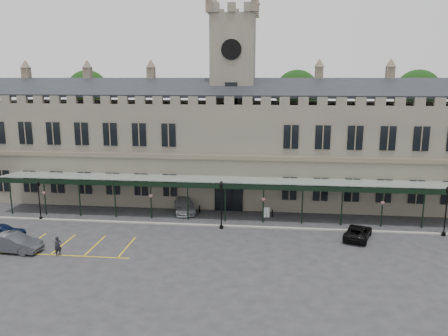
# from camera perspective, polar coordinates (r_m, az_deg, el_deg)

# --- Properties ---
(ground) EXTENTS (140.00, 140.00, 0.00)m
(ground) POSITION_cam_1_polar(r_m,az_deg,el_deg) (39.91, -0.96, -10.23)
(ground) COLOR #2A2A2D
(station_building) EXTENTS (60.00, 10.36, 17.30)m
(station_building) POSITION_cam_1_polar(r_m,az_deg,el_deg) (53.50, 1.17, 2.64)
(station_building) COLOR #645F53
(station_building) RESTS_ON ground
(clock_tower) EXTENTS (5.60, 5.60, 24.80)m
(clock_tower) POSITION_cam_1_polar(r_m,az_deg,el_deg) (52.95, 1.21, 9.77)
(clock_tower) COLOR #645F53
(clock_tower) RESTS_ON ground
(canopy) EXTENTS (50.00, 4.10, 4.30)m
(canopy) POSITION_cam_1_polar(r_m,az_deg,el_deg) (46.16, 0.20, -4.01)
(canopy) COLOR #8C9E93
(canopy) RESTS_ON ground
(kerb) EXTENTS (60.00, 0.40, 0.12)m
(kerb) POSITION_cam_1_polar(r_m,az_deg,el_deg) (45.00, -0.07, -7.56)
(kerb) COLOR gray
(kerb) RESTS_ON ground
(parking_markings) EXTENTS (16.00, 6.00, 0.01)m
(parking_markings) POSITION_cam_1_polar(r_m,az_deg,el_deg) (42.58, -20.55, -9.57)
(parking_markings) COLOR gold
(parking_markings) RESTS_ON ground
(tree_behind_left) EXTENTS (6.00, 6.00, 16.00)m
(tree_behind_left) POSITION_cam_1_polar(r_m,az_deg,el_deg) (67.28, -17.34, 9.42)
(tree_behind_left) COLOR #332314
(tree_behind_left) RESTS_ON ground
(tree_behind_mid) EXTENTS (6.00, 6.00, 16.00)m
(tree_behind_mid) POSITION_cam_1_polar(r_m,az_deg,el_deg) (61.83, 9.48, 9.62)
(tree_behind_mid) COLOR #332314
(tree_behind_mid) RESTS_ON ground
(tree_behind_right) EXTENTS (6.00, 6.00, 16.00)m
(tree_behind_right) POSITION_cam_1_polar(r_m,az_deg,el_deg) (64.69, 23.95, 8.87)
(tree_behind_right) COLOR #332314
(tree_behind_right) RESTS_ON ground
(lamp_post_left) EXTENTS (0.41, 0.41, 4.37)m
(lamp_post_left) POSITION_cam_1_polar(r_m,az_deg,el_deg) (50.28, -23.01, -3.42)
(lamp_post_left) COLOR black
(lamp_post_left) RESTS_ON ground
(lamp_post_mid) EXTENTS (0.47, 0.47, 4.97)m
(lamp_post_mid) POSITION_cam_1_polar(r_m,az_deg,el_deg) (43.50, -0.35, -4.25)
(lamp_post_mid) COLOR black
(lamp_post_mid) RESTS_ON ground
(lamp_post_right) EXTENTS (0.47, 0.47, 5.02)m
(lamp_post_right) POSITION_cam_1_polar(r_m,az_deg,el_deg) (46.59, 27.07, -4.45)
(lamp_post_right) COLOR black
(lamp_post_right) RESTS_ON ground
(traffic_cone) EXTENTS (0.49, 0.49, 0.78)m
(traffic_cone) POSITION_cam_1_polar(r_m,az_deg,el_deg) (42.34, 17.66, -8.93)
(traffic_cone) COLOR #DE5307
(traffic_cone) RESTS_ON ground
(sign_board) EXTENTS (0.66, 0.14, 1.13)m
(sign_board) POSITION_cam_1_polar(r_m,az_deg,el_deg) (47.84, 5.56, -5.81)
(sign_board) COLOR black
(sign_board) RESTS_ON ground
(bollard_left) EXTENTS (0.15, 0.15, 0.84)m
(bollard_left) POSITION_cam_1_polar(r_m,az_deg,el_deg) (49.31, -3.22, -5.39)
(bollard_left) COLOR black
(bollard_left) RESTS_ON ground
(bollard_right) EXTENTS (0.15, 0.15, 0.82)m
(bollard_right) POSITION_cam_1_polar(r_m,az_deg,el_deg) (48.11, 6.32, -5.90)
(bollard_right) COLOR black
(bollard_right) RESTS_ON ground
(car_left_a) EXTENTS (4.63, 2.31, 1.52)m
(car_left_a) POSITION_cam_1_polar(r_m,az_deg,el_deg) (46.39, -27.18, -7.39)
(car_left_a) COLOR #0D1A3D
(car_left_a) RESTS_ON ground
(car_left_b) EXTENTS (5.10, 2.10, 1.64)m
(car_left_b) POSITION_cam_1_polar(r_m,az_deg,el_deg) (42.69, -25.85, -8.78)
(car_left_b) COLOR #3B3D43
(car_left_b) RESTS_ON ground
(car_taxi) EXTENTS (3.57, 5.69, 1.54)m
(car_taxi) POSITION_cam_1_polar(r_m,az_deg,el_deg) (49.77, -5.24, -4.84)
(car_taxi) COLOR #A0A2A7
(car_taxi) RESTS_ON ground
(car_van) EXTENTS (3.54, 4.98, 1.26)m
(car_van) POSITION_cam_1_polar(r_m,az_deg,el_deg) (43.44, 17.09, -8.02)
(car_van) COLOR black
(car_van) RESTS_ON ground
(person_a) EXTENTS (0.73, 0.72, 1.70)m
(person_a) POSITION_cam_1_polar(r_m,az_deg,el_deg) (40.30, -20.87, -9.51)
(person_a) COLOR black
(person_a) RESTS_ON ground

